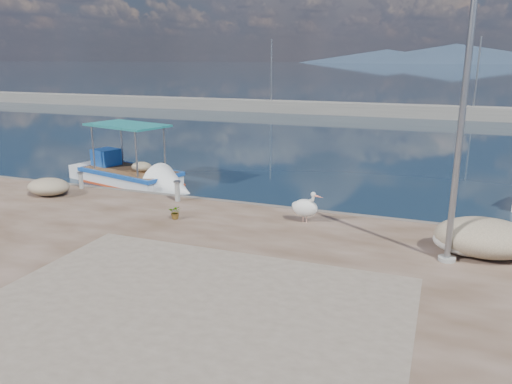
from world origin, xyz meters
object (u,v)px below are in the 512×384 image
object	(u,v)px
pelican	(306,207)
lamp_post	(460,134)
boat_left	(130,178)
bollard_near	(177,190)

from	to	relation	value
pelican	lamp_post	xyz separation A→B (m)	(4.28, -1.71, 2.80)
boat_left	pelican	world-z (taller)	boat_left
lamp_post	bollard_near	size ratio (longest dim) A/B	9.16
pelican	bollard_near	bearing A→B (deg)	-170.78
boat_left	bollard_near	distance (m)	5.61
boat_left	lamp_post	size ratio (longest dim) A/B	1.00
pelican	lamp_post	world-z (taller)	lamp_post
pelican	bollard_near	xyz separation A→B (m)	(-5.05, 0.71, -0.08)
boat_left	lamp_post	xyz separation A→B (m)	(13.77, -5.79, 3.55)
lamp_post	bollard_near	world-z (taller)	lamp_post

